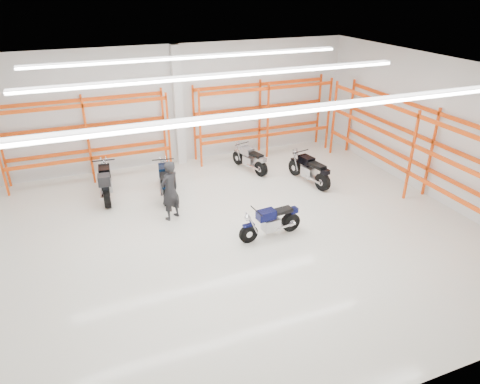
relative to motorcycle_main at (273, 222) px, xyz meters
name	(u,v)px	position (x,y,z in m)	size (l,w,h in m)	color
ground	(234,234)	(-1.01, 0.49, -0.44)	(14.00, 14.00, 0.00)	silver
room_shell	(232,123)	(-1.01, 0.51, 2.84)	(14.02, 12.02, 4.51)	white
motorcycle_main	(273,222)	(0.00, 0.00, 0.00)	(1.93, 0.64, 0.95)	black
motorcycle_back_a	(106,183)	(-4.12, 4.08, 0.13)	(0.75, 2.35, 1.21)	black
motorcycle_back_b	(165,182)	(-2.26, 3.59, 0.07)	(0.82, 2.21, 1.09)	black
motorcycle_back_c	(251,160)	(1.21, 4.47, 0.01)	(0.80, 1.91, 0.96)	black
motorcycle_back_d	(310,171)	(2.73, 2.66, 0.05)	(0.73, 2.12, 1.05)	black
standing_man	(170,191)	(-2.43, 2.03, 0.49)	(0.68, 0.45, 1.87)	black
structural_column	(178,107)	(-1.01, 6.31, 1.81)	(0.32, 0.32, 4.50)	white
pallet_racking_back_left	(87,132)	(-4.41, 5.97, 1.34)	(5.67, 0.87, 3.00)	#E1400B
pallet_racking_back_right	(264,112)	(2.39, 5.97, 1.34)	(5.67, 0.87, 3.00)	#E1400B
pallet_racking_side	(423,145)	(5.47, 0.49, 1.37)	(0.87, 9.07, 3.00)	#E1400B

